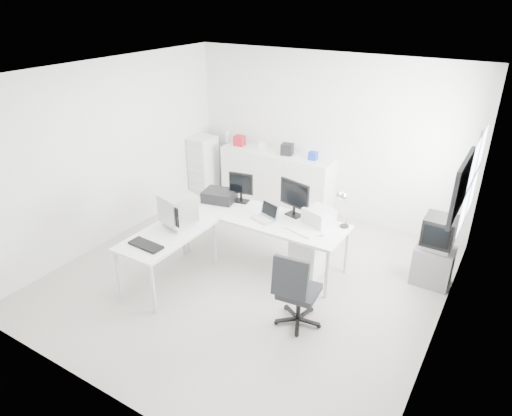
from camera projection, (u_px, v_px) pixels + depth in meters
The scene contains 30 objects.
floor at pixel (249, 277), 6.47m from camera, with size 5.00×5.00×0.01m, color silver.
ceiling at pixel (247, 74), 5.25m from camera, with size 5.00×5.00×0.01m, color white.
back_wall at pixel (326, 137), 7.78m from camera, with size 5.00×0.02×2.80m, color silver.
left_wall at pixel (111, 153), 7.03m from camera, with size 0.02×5.00×2.80m, color silver.
right_wall at pixel (453, 235), 4.69m from camera, with size 0.02×5.00×2.80m, color silver.
window at pixel (473, 179), 5.53m from camera, with size 0.02×1.20×1.10m, color white, non-canonical shape.
wall_picture at pixel (461, 187), 4.56m from camera, with size 0.04×0.90×0.60m, color black, non-canonical shape.
main_desk at pixel (264, 239), 6.68m from camera, with size 2.40×0.80×0.75m, color white, non-canonical shape.
side_desk at pixel (170, 257), 6.23m from camera, with size 0.70×1.40×0.75m, color white, non-canonical shape.
drawer_pedestal at pixel (308, 255), 6.42m from camera, with size 0.40×0.50×0.60m, color white.
inkjet_printer at pixel (219, 196), 6.96m from camera, with size 0.47×0.37×0.17m, color black.
lcd_monitor_small at pixel (241, 187), 6.86m from camera, with size 0.38×0.22×0.48m, color black, non-canonical shape.
lcd_monitor_large at pixel (294, 199), 6.43m from camera, with size 0.51×0.20×0.53m, color black, non-canonical shape.
laptop at pixel (263, 212), 6.37m from camera, with size 0.35×0.36×0.23m, color #B7B7BA, non-canonical shape.
white_keyboard at pixel (300, 231), 6.09m from camera, with size 0.45×0.14×0.02m, color white.
white_mouse at pixel (322, 234), 5.98m from camera, with size 0.05×0.05×0.05m, color white.
laser_printer at pixel (319, 216), 6.29m from camera, with size 0.38×0.32×0.21m, color #BCBCBC.
desk_lamp at pixel (346, 211), 6.13m from camera, with size 0.16×0.16×0.47m, color silver, non-canonical shape.
crt_monitor at pixel (178, 209), 6.15m from camera, with size 0.44×0.44×0.51m, color #B7B7BA, non-canonical shape.
black_keyboard at pixel (146, 245), 5.76m from camera, with size 0.47×0.19×0.03m, color black.
office_chair at pixel (299, 288), 5.38m from camera, with size 0.58×0.58×1.00m, color #25272A, non-canonical shape.
tv_cabinet at pixel (433, 265), 6.24m from camera, with size 0.50×0.41×0.55m, color slate.
crt_tv at pixel (439, 233), 6.02m from camera, with size 0.50×0.48×0.45m, color black, non-canonical shape.
sideboard at pixel (276, 180), 8.34m from camera, with size 2.10×0.53×1.05m, color white.
clutter_box_a at pixel (239, 141), 8.45m from camera, with size 0.18×0.16×0.18m, color #A91823.
clutter_box_b at pixel (263, 146), 8.22m from camera, with size 0.13×0.11×0.13m, color white.
clutter_box_c at pixel (287, 149), 7.97m from camera, with size 0.20×0.18×0.20m, color black.
clutter_box_d at pixel (313, 156), 7.75m from camera, with size 0.14×0.12×0.14m, color #182FAE.
clutter_bottle at pixel (227, 137), 8.61m from camera, with size 0.07×0.07×0.22m, color white.
filing_cabinet at pixel (204, 166), 8.82m from camera, with size 0.41×0.49×1.17m, color white.
Camera 1 is at (2.90, -4.56, 3.69)m, focal length 32.00 mm.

